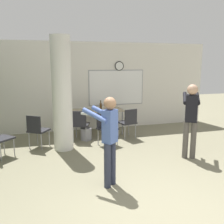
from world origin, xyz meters
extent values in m
plane|color=gray|center=(0.00, 0.00, 0.00)|extent=(24.00, 24.00, 0.00)
cube|color=silver|center=(0.00, 5.06, 1.40)|extent=(8.00, 0.12, 2.80)
cylinder|color=black|center=(0.90, 4.99, 2.05)|extent=(0.30, 0.03, 0.30)
cylinder|color=white|center=(0.90, 4.97, 2.05)|extent=(0.25, 0.01, 0.25)
cube|color=#99999E|center=(0.81, 5.00, 1.35)|extent=(1.87, 0.01, 1.16)
cube|color=white|center=(0.81, 4.99, 1.35)|extent=(1.81, 0.02, 1.10)
cylinder|color=silver|center=(-1.09, 3.28, 1.40)|extent=(0.48, 0.48, 2.80)
cube|color=tan|center=(-0.10, 4.42, 0.73)|extent=(1.81, 0.71, 0.03)
cylinder|color=gray|center=(-0.94, 4.12, 0.36)|extent=(0.04, 0.04, 0.72)
cylinder|color=gray|center=(0.75, 4.12, 0.36)|extent=(0.04, 0.04, 0.72)
cylinder|color=gray|center=(-0.94, 4.71, 0.36)|extent=(0.04, 0.04, 0.72)
cylinder|color=gray|center=(0.75, 4.71, 0.36)|extent=(0.04, 0.04, 0.72)
cylinder|color=#4C3319|center=(0.12, 4.32, 0.85)|extent=(0.07, 0.07, 0.21)
cylinder|color=#4C3319|center=(0.12, 4.32, 1.00)|extent=(0.03, 0.03, 0.09)
cylinder|color=gray|center=(-0.41, 3.88, 0.17)|extent=(0.32, 0.32, 0.35)
cube|color=#232328|center=(-2.51, 3.08, 0.45)|extent=(0.62, 0.62, 0.04)
cylinder|color=#99999E|center=(-2.25, 3.08, 0.21)|extent=(0.02, 0.02, 0.43)
cylinder|color=#99999E|center=(-2.51, 3.34, 0.21)|extent=(0.02, 0.02, 0.43)
cylinder|color=#99999E|center=(-2.51, 2.83, 0.21)|extent=(0.02, 0.02, 0.43)
cube|color=#232328|center=(0.06, 3.26, 0.45)|extent=(0.59, 0.59, 0.04)
cube|color=#232328|center=(-0.03, 3.44, 0.67)|extent=(0.37, 0.20, 0.40)
cylinder|color=#99999E|center=(-0.02, 3.02, 0.21)|extent=(0.02, 0.02, 0.43)
cylinder|color=#99999E|center=(0.30, 3.18, 0.21)|extent=(0.02, 0.02, 0.43)
cylinder|color=#99999E|center=(-0.18, 3.34, 0.21)|extent=(0.02, 0.02, 0.43)
cylinder|color=#99999E|center=(0.14, 3.50, 0.21)|extent=(0.02, 0.02, 0.43)
cube|color=#232328|center=(-0.55, 3.89, 0.45)|extent=(0.57, 0.57, 0.04)
cube|color=#232328|center=(-0.63, 3.70, 0.67)|extent=(0.38, 0.17, 0.40)
cylinder|color=#99999E|center=(-0.32, 3.99, 0.21)|extent=(0.02, 0.02, 0.43)
cylinder|color=#99999E|center=(-0.66, 4.13, 0.21)|extent=(0.02, 0.02, 0.43)
cylinder|color=#99999E|center=(-0.45, 3.66, 0.21)|extent=(0.02, 0.02, 0.43)
cylinder|color=#99999E|center=(-0.79, 3.79, 0.21)|extent=(0.02, 0.02, 0.43)
cube|color=#232328|center=(0.78, 3.78, 0.45)|extent=(0.53, 0.53, 0.04)
cube|color=#232328|center=(0.82, 3.58, 0.67)|extent=(0.39, 0.12, 0.40)
cylinder|color=#99999E|center=(0.91, 4.00, 0.21)|extent=(0.02, 0.02, 0.43)
cylinder|color=#99999E|center=(0.56, 3.92, 0.21)|extent=(0.02, 0.02, 0.43)
cylinder|color=#99999E|center=(0.99, 3.65, 0.21)|extent=(0.02, 0.02, 0.43)
cylinder|color=#99999E|center=(0.64, 3.57, 0.21)|extent=(0.02, 0.02, 0.43)
cube|color=#232328|center=(-1.69, 3.57, 0.45)|extent=(0.61, 0.61, 0.04)
cube|color=#232328|center=(-1.80, 3.40, 0.67)|extent=(0.35, 0.24, 0.40)
cylinder|color=#99999E|center=(-1.44, 3.62, 0.21)|extent=(0.02, 0.02, 0.43)
cylinder|color=#99999E|center=(-1.74, 3.82, 0.21)|extent=(0.02, 0.02, 0.43)
cylinder|color=#99999E|center=(-1.63, 3.32, 0.21)|extent=(0.02, 0.02, 0.43)
cylinder|color=#99999E|center=(-1.93, 3.52, 0.21)|extent=(0.02, 0.02, 0.43)
cylinder|color=#514C47|center=(1.70, 1.83, 0.43)|extent=(0.12, 0.12, 0.86)
cylinder|color=#514C47|center=(1.55, 1.92, 0.43)|extent=(0.12, 0.12, 0.86)
cube|color=black|center=(1.62, 1.88, 1.16)|extent=(0.31, 0.29, 0.61)
sphere|color=tan|center=(1.62, 1.88, 1.58)|extent=(0.23, 0.23, 0.23)
cylinder|color=black|center=(1.86, 2.02, 1.36)|extent=(0.34, 0.51, 0.24)
cylinder|color=black|center=(1.62, 2.15, 1.36)|extent=(0.34, 0.51, 0.24)
cube|color=white|center=(1.74, 2.37, 1.36)|extent=(0.10, 0.13, 0.04)
cylinder|color=#2D3347|center=(-0.40, 1.15, 0.40)|extent=(0.12, 0.12, 0.81)
cylinder|color=#2D3347|center=(-0.52, 1.05, 0.40)|extent=(0.12, 0.12, 0.81)
cube|color=#4C66AD|center=(-0.46, 1.10, 1.09)|extent=(0.30, 0.29, 0.57)
sphere|color=#997051|center=(-0.46, 1.10, 1.49)|extent=(0.22, 0.22, 0.22)
cylinder|color=#4C66AD|center=(-0.51, 1.36, 1.28)|extent=(0.39, 0.44, 0.23)
cylinder|color=#4C66AD|center=(-0.71, 1.19, 1.28)|extent=(0.39, 0.44, 0.23)
cube|color=white|center=(-0.86, 1.36, 1.28)|extent=(0.11, 0.12, 0.04)
camera|label=1|loc=(-1.54, -2.88, 2.16)|focal=40.00mm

